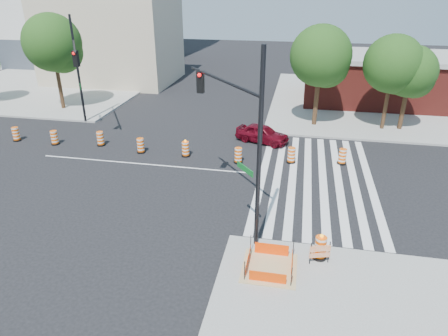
{
  "coord_description": "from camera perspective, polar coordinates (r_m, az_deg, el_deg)",
  "views": [
    {
      "loc": [
        9.68,
        -22.08,
        10.77
      ],
      "look_at": [
        5.85,
        -2.52,
        1.4
      ],
      "focal_mm": 32.0,
      "sensor_mm": 36.0,
      "label": 1
    }
  ],
  "objects": [
    {
      "name": "pit_drum",
      "position": [
        17.47,
        13.59,
        -11.07
      ],
      "size": [
        0.6,
        0.6,
        1.19
      ],
      "color": "black",
      "rests_on": "ground"
    },
    {
      "name": "median_drum_7",
      "position": [
        26.82,
        16.55,
        1.52
      ],
      "size": [
        0.6,
        0.6,
        1.02
      ],
      "color": "black",
      "rests_on": "ground"
    },
    {
      "name": "median_drum_4",
      "position": [
        27.0,
        -5.5,
        2.68
      ],
      "size": [
        0.6,
        0.6,
        1.18
      ],
      "color": "black",
      "rests_on": "ground"
    },
    {
      "name": "median_drum_1",
      "position": [
        31.37,
        -23.06,
        3.96
      ],
      "size": [
        0.6,
        0.6,
        1.02
      ],
      "color": "black",
      "rests_on": "ground"
    },
    {
      "name": "signal_pole_nw",
      "position": [
        32.72,
        -20.28,
        13.74
      ],
      "size": [
        3.38,
        5.5,
        8.36
      ],
      "rotation": [
        0.0,
        0.0,
        -1.03
      ],
      "color": "black",
      "rests_on": "ground"
    },
    {
      "name": "red_coupe",
      "position": [
        29.36,
        5.48,
        4.93
      ],
      "size": [
        4.2,
        2.72,
        1.33
      ],
      "primitive_type": "imported",
      "rotation": [
        0.0,
        0.0,
        1.25
      ],
      "color": "#590714",
      "rests_on": "ground"
    },
    {
      "name": "tree_north_e",
      "position": [
        33.7,
        25.09,
        12.03
      ],
      "size": [
        3.88,
        3.88,
        6.59
      ],
      "color": "#382314",
      "rests_on": "ground"
    },
    {
      "name": "median_drum_6",
      "position": [
        26.27,
        9.6,
        1.75
      ],
      "size": [
        0.6,
        0.6,
        1.02
      ],
      "color": "black",
      "rests_on": "ground"
    },
    {
      "name": "median_drum_3",
      "position": [
        28.05,
        -11.82,
        3.1
      ],
      "size": [
        0.6,
        0.6,
        1.02
      ],
      "color": "black",
      "rests_on": "ground"
    },
    {
      "name": "median_drum_2",
      "position": [
        30.03,
        -17.23,
        3.97
      ],
      "size": [
        0.6,
        0.6,
        1.02
      ],
      "color": "black",
      "rests_on": "ground"
    },
    {
      "name": "lane_centerline",
      "position": [
        26.4,
        -11.48,
        0.58
      ],
      "size": [
        14.0,
        0.12,
        0.01
      ],
      "primitive_type": "cube",
      "color": "silver",
      "rests_on": "ground"
    },
    {
      "name": "tree_north_d",
      "position": [
        33.1,
        23.0,
        13.11
      ],
      "size": [
        4.33,
        4.33,
        7.35
      ],
      "color": "#382314",
      "rests_on": "ground"
    },
    {
      "name": "median_drum_5",
      "position": [
        25.91,
        2.05,
        1.76
      ],
      "size": [
        0.6,
        0.6,
        1.02
      ],
      "color": "black",
      "rests_on": "ground"
    },
    {
      "name": "barricade",
      "position": [
        17.14,
        13.55,
        -11.55
      ],
      "size": [
        0.85,
        0.3,
        1.03
      ],
      "rotation": [
        0.0,
        0.0,
        0.3
      ],
      "color": "#FF5C05",
      "rests_on": "ground"
    },
    {
      "name": "signal_pole_se",
      "position": [
        17.2,
        1.92,
        6.46
      ],
      "size": [
        4.21,
        5.13,
        8.59
      ],
      "rotation": [
        0.0,
        0.0,
        2.25
      ],
      "color": "black",
      "rests_on": "ground"
    },
    {
      "name": "tree_north_b",
      "position": [
        38.97,
        -23.18,
        15.72
      ],
      "size": [
        4.95,
        4.95,
        8.42
      ],
      "color": "#382314",
      "rests_on": "ground"
    },
    {
      "name": "ground",
      "position": [
        26.4,
        -11.48,
        0.57
      ],
      "size": [
        120.0,
        120.0,
        0.0
      ],
      "primitive_type": "plane",
      "color": "black",
      "rests_on": "ground"
    },
    {
      "name": "brick_storefront",
      "position": [
        41.8,
        22.8,
        11.6
      ],
      "size": [
        16.5,
        8.5,
        4.6
      ],
      "color": "maroon",
      "rests_on": "ground"
    },
    {
      "name": "beige_midrise",
      "position": [
        49.46,
        -15.76,
        17.6
      ],
      "size": [
        14.0,
        10.0,
        10.0
      ],
      "primitive_type": "cube",
      "color": "#C0AF93",
      "rests_on": "ground"
    },
    {
      "name": "tree_north_c",
      "position": [
        32.44,
        13.69,
        14.85
      ],
      "size": [
        4.67,
        4.67,
        7.94
      ],
      "color": "#382314",
      "rests_on": "ground"
    },
    {
      "name": "sidewalk_nw",
      "position": [
        49.86,
        -23.41,
        10.77
      ],
      "size": [
        22.0,
        22.0,
        0.15
      ],
      "primitive_type": "cube",
      "color": "gray",
      "rests_on": "ground"
    },
    {
      "name": "sidewalk_ne",
      "position": [
        42.31,
        22.3,
        8.67
      ],
      "size": [
        22.0,
        22.0,
        0.15
      ],
      "primitive_type": "cube",
      "color": "gray",
      "rests_on": "ground"
    },
    {
      "name": "crosswalk_east",
      "position": [
        24.59,
        12.91,
        -1.46
      ],
      "size": [
        6.75,
        13.5,
        0.01
      ],
      "color": "silver",
      "rests_on": "ground"
    },
    {
      "name": "median_drum_0",
      "position": [
        33.32,
        -27.57,
        4.26
      ],
      "size": [
        0.6,
        0.6,
        1.02
      ],
      "color": "black",
      "rests_on": "ground"
    },
    {
      "name": "excavation_pit",
      "position": [
        16.81,
        6.5,
        -13.87
      ],
      "size": [
        2.2,
        2.2,
        0.9
      ],
      "color": "tan",
      "rests_on": "ground"
    }
  ]
}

